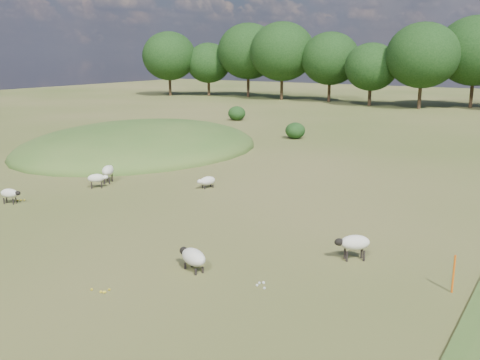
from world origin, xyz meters
name	(u,v)px	position (x,y,z in m)	size (l,w,h in m)	color
ground	(332,148)	(0.00, 20.00, 0.00)	(160.00, 160.00, 0.00)	#3D551A
mound	(141,149)	(-12.00, 12.00, 0.00)	(16.00, 20.00, 4.00)	#33561E
treeline	(436,56)	(-1.06, 55.44, 6.57)	(96.28, 14.66, 11.70)	black
shrubs	(311,124)	(-4.98, 26.92, 0.70)	(27.87, 9.55, 1.51)	black
marker_post	(454,274)	(13.01, -1.34, 0.60)	(0.06, 0.06, 1.20)	#D8590C
sheep_0	(97,178)	(-5.67, 1.85, 0.54)	(0.98, 1.01, 0.78)	beige
sheep_1	(354,243)	(9.54, -0.47, 0.63)	(1.23, 1.08, 0.91)	beige
sheep_2	(108,171)	(-6.10, 3.08, 0.68)	(1.08, 1.35, 0.97)	beige
sheep_3	(207,181)	(-0.72, 5.00, 0.40)	(0.76, 1.15, 0.64)	beige
sheep_4	(193,257)	(5.41, -4.21, 0.48)	(1.38, 0.91, 0.76)	beige
sheep_6	(10,193)	(-6.85, -2.53, 0.52)	(1.07, 0.72, 0.75)	beige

